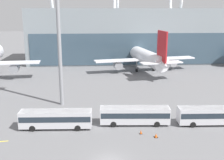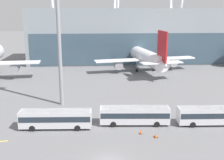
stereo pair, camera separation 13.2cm
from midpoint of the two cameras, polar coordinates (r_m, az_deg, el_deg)
The scene contains 7 objects.
airliner_at_gate_far at distance 90.14m, azimuth 6.77°, elevation 4.74°, with size 32.70×34.95×13.75m.
shuttle_bus_0 at distance 48.10m, azimuth -11.29°, elevation -7.57°, with size 12.01×2.99×3.10m.
shuttle_bus_1 at distance 48.85m, azimuth 4.70°, elevation -6.98°, with size 12.04×3.20×3.10m.
shuttle_bus_2 at distance 51.63m, azimuth 19.80°, elevation -6.62°, with size 11.99×2.91×3.10m.
floodlight_mast at distance 57.03m, azimuth -10.67°, elevation 8.91°, with size 2.05×2.05×25.98m.
traffic_cone_0 at distance 45.96m, azimuth 5.93°, elevation -10.42°, with size 0.47×0.47×0.74m.
traffic_cone_1 at distance 45.14m, azimuth 8.96°, elevation -11.05°, with size 0.62×0.62×0.67m.
Camera 2 is at (-1.49, -33.07, 19.56)m, focal length 45.00 mm.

